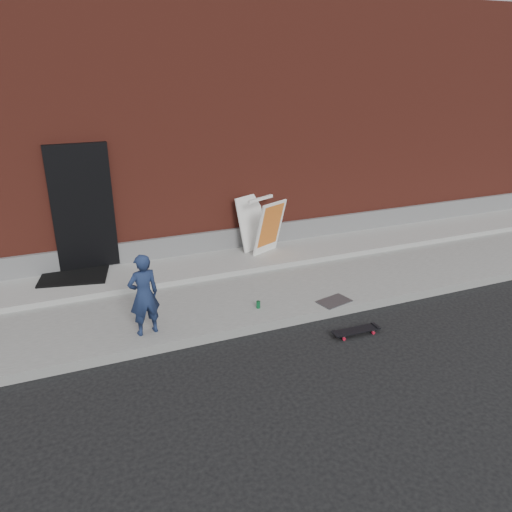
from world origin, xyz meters
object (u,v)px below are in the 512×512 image
skateboard (356,331)px  pizza_sign (261,225)px  child (144,295)px  soda_can (258,305)px

skateboard → pizza_sign: 3.26m
child → soda_can: child is taller
child → soda_can: bearing=172.7°
skateboard → soda_can: soda_can is taller
pizza_sign → child: bearing=-141.1°
pizza_sign → soda_can: (-0.93, -2.09, -0.59)m
pizza_sign → soda_can: 2.36m
child → pizza_sign: child is taller
pizza_sign → soda_can: pizza_sign is taller
skateboard → soda_can: 1.58m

